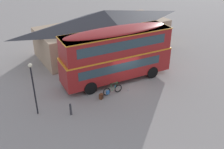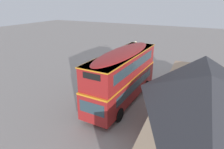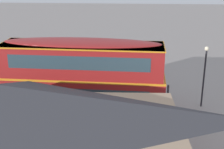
% 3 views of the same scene
% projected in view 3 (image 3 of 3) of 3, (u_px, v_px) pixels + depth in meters
% --- Properties ---
extents(ground_plane, '(120.00, 120.00, 0.00)m').
position_uv_depth(ground_plane, '(84.00, 105.00, 20.96)').
color(ground_plane, gray).
extents(double_decker_bus, '(9.97, 2.91, 4.79)m').
position_uv_depth(double_decker_bus, '(82.00, 74.00, 18.89)').
color(double_decker_bus, black).
rests_on(double_decker_bus, ground).
extents(touring_bicycle, '(1.76, 0.46, 1.06)m').
position_uv_depth(touring_bicycle, '(111.00, 97.00, 21.39)').
color(touring_bicycle, black).
rests_on(touring_bicycle, ground).
extents(backpack_on_ground, '(0.40, 0.38, 0.50)m').
position_uv_depth(backpack_on_ground, '(127.00, 97.00, 21.56)').
color(backpack_on_ground, '#592D19').
rests_on(backpack_on_ground, ground).
extents(water_bottle_clear_plastic, '(0.07, 0.07, 0.23)m').
position_uv_depth(water_bottle_clear_plastic, '(91.00, 98.00, 21.80)').
color(water_bottle_clear_plastic, silver).
rests_on(water_bottle_clear_plastic, ground).
extents(pub_building, '(15.24, 6.72, 4.54)m').
position_uv_depth(pub_building, '(1.00, 135.00, 12.75)').
color(pub_building, tan).
rests_on(pub_building, ground).
extents(street_lamp, '(0.28, 0.28, 4.09)m').
position_uv_depth(street_lamp, '(205.00, 70.00, 20.00)').
color(street_lamp, black).
rests_on(street_lamp, ground).
extents(kerb_bollard, '(0.16, 0.16, 0.97)m').
position_uv_depth(kerb_bollard, '(168.00, 91.00, 22.05)').
color(kerb_bollard, '#333338').
rests_on(kerb_bollard, ground).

